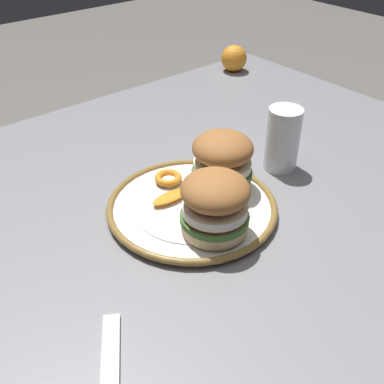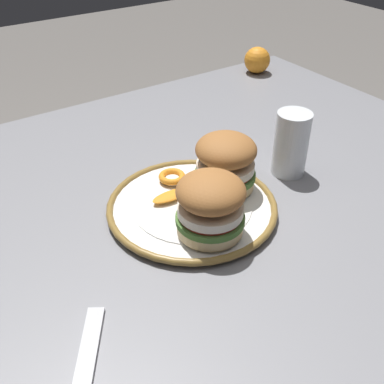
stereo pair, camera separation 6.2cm
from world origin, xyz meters
TOP-DOWN VIEW (x-y plane):
  - dining_table at (0.00, 0.00)m, footprint 1.29×0.97m
  - dinner_plate at (0.02, 0.03)m, footprint 0.29×0.29m
  - sandwich_half_left at (-0.06, 0.02)m, footprint 0.15×0.15m
  - sandwich_half_right at (0.04, 0.11)m, footprint 0.14×0.14m
  - orange_peel_curled at (0.01, -0.05)m, footprint 0.07×0.07m
  - orange_peel_strip_long at (0.04, -0.00)m, footprint 0.08×0.03m
  - drinking_glass at (-0.21, 0.03)m, footprint 0.06×0.06m
  - whole_orange at (-0.50, -0.41)m, footprint 0.07×0.07m

SIDE VIEW (x-z plane):
  - dining_table at x=0.00m, z-range 0.27..0.99m
  - dinner_plate at x=0.02m, z-range 0.72..0.74m
  - orange_peel_strip_long at x=0.04m, z-range 0.74..0.74m
  - orange_peel_curled at x=0.01m, z-range 0.74..0.75m
  - whole_orange at x=-0.50m, z-range 0.72..0.79m
  - drinking_glass at x=-0.21m, z-range 0.71..0.84m
  - sandwich_half_left at x=-0.06m, z-range 0.74..0.84m
  - sandwich_half_right at x=0.04m, z-range 0.74..0.84m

